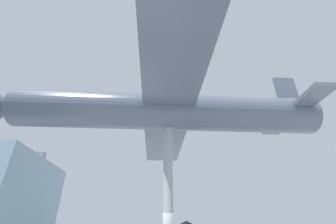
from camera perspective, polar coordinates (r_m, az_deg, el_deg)
support_pylon_central at (r=9.74m, az=0.00°, el=-20.95°), size 0.42×0.42×6.15m
suspended_airplane at (r=10.99m, az=-0.86°, el=0.08°), size 16.04×15.89×3.21m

